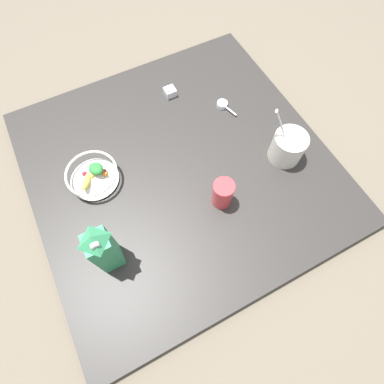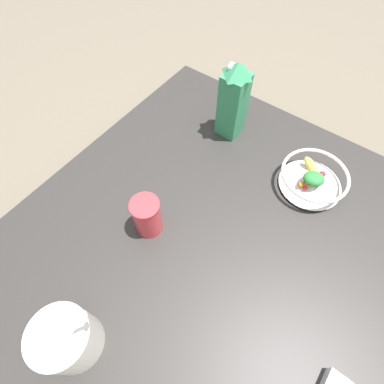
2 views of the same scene
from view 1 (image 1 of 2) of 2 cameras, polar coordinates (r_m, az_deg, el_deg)
name	(u,v)px [view 1 (image 1 of 2)]	position (r m, az deg, el deg)	size (l,w,h in m)	color
ground_plane	(180,169)	(1.28, -2.32, 4.40)	(6.00, 6.00, 0.00)	#665B4C
countertop	(180,167)	(1.26, -2.35, 4.86)	(1.19, 1.19, 0.04)	#2D2B28
fruit_bowl	(93,175)	(1.23, -18.38, 3.03)	(0.20, 0.20, 0.08)	silver
milk_carton	(103,249)	(1.00, -16.57, -10.41)	(0.08, 0.08, 0.27)	#338C59
yogurt_tub	(288,146)	(1.26, 17.82, 8.31)	(0.14, 0.14, 0.25)	silver
drinking_cup	(223,193)	(1.11, 5.89, -0.23)	(0.08, 0.08, 0.13)	#DB383D
spice_jar	(170,92)	(1.46, -4.20, 18.44)	(0.05, 0.05, 0.03)	silver
measuring_scoop	(223,105)	(1.42, 5.90, 16.20)	(0.05, 0.11, 0.02)	white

